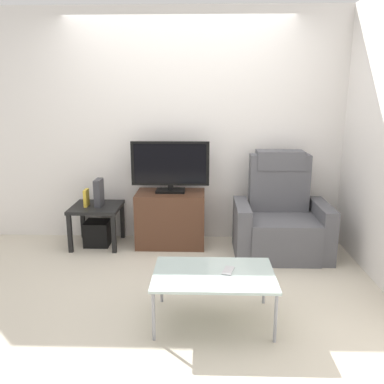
% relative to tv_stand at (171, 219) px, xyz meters
% --- Properties ---
extents(ground_plane, '(6.40, 6.40, 0.00)m').
position_rel_tv_stand_xyz_m(ground_plane, '(0.09, -0.84, -0.31)').
color(ground_plane, beige).
extents(wall_back, '(6.40, 0.06, 2.60)m').
position_rel_tv_stand_xyz_m(wall_back, '(0.09, 0.29, 0.99)').
color(wall_back, silver).
rests_on(wall_back, ground).
extents(tv_stand, '(0.76, 0.47, 0.61)m').
position_rel_tv_stand_xyz_m(tv_stand, '(0.00, 0.00, 0.00)').
color(tv_stand, '#4C2D1E').
rests_on(tv_stand, ground).
extents(television, '(0.86, 0.20, 0.56)m').
position_rel_tv_stand_xyz_m(television, '(0.00, 0.02, 0.60)').
color(television, black).
rests_on(television, tv_stand).
extents(recliner_armchair, '(0.98, 0.78, 1.08)m').
position_rel_tv_stand_xyz_m(recliner_armchair, '(1.19, -0.20, 0.07)').
color(recliner_armchair, '#515156').
rests_on(recliner_armchair, ground).
extents(side_table, '(0.54, 0.54, 0.46)m').
position_rel_tv_stand_xyz_m(side_table, '(-0.83, -0.03, 0.08)').
color(side_table, black).
rests_on(side_table, ground).
extents(subwoofer_box, '(0.28, 0.28, 0.28)m').
position_rel_tv_stand_xyz_m(subwoofer_box, '(-0.83, -0.03, -0.17)').
color(subwoofer_box, black).
rests_on(subwoofer_box, ground).
extents(book_upright, '(0.03, 0.13, 0.19)m').
position_rel_tv_stand_xyz_m(book_upright, '(-0.93, -0.05, 0.25)').
color(book_upright, gold).
rests_on(book_upright, side_table).
extents(game_console, '(0.07, 0.20, 0.30)m').
position_rel_tv_stand_xyz_m(game_console, '(-0.80, -0.02, 0.30)').
color(game_console, '#333338').
rests_on(game_console, side_table).
extents(coffee_table, '(0.90, 0.60, 0.39)m').
position_rel_tv_stand_xyz_m(coffee_table, '(0.45, -1.58, 0.06)').
color(coffee_table, '#B2C6C1').
rests_on(coffee_table, ground).
extents(cell_phone, '(0.11, 0.16, 0.01)m').
position_rel_tv_stand_xyz_m(cell_phone, '(0.56, -1.55, 0.09)').
color(cell_phone, '#B7B7BC').
rests_on(cell_phone, coffee_table).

